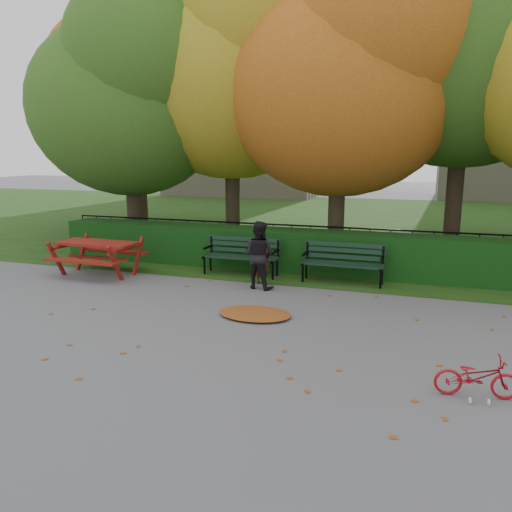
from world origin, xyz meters
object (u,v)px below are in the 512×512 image
(tree_b, at_px, (240,60))
(tree_f, at_px, (141,71))
(adult, at_px, (259,255))
(bicycle, at_px, (477,377))
(tree_d, at_px, (485,24))
(tree_c, at_px, (353,72))
(tree_a, at_px, (134,92))
(picnic_table, at_px, (97,249))
(bench_left, at_px, (242,253))
(bench_right, at_px, (343,260))
(child, at_px, (262,261))

(tree_b, relative_size, tree_f, 0.96)
(adult, distance_m, bicycle, 5.53)
(tree_d, height_order, adult, tree_d)
(tree_f, bearing_deg, tree_c, -22.35)
(tree_c, distance_m, bicycle, 8.85)
(tree_d, relative_size, adult, 6.61)
(tree_a, distance_m, adult, 6.67)
(picnic_table, bearing_deg, tree_b, 64.43)
(tree_b, bearing_deg, tree_c, -13.45)
(bench_left, relative_size, picnic_table, 0.96)
(picnic_table, relative_size, adult, 1.30)
(bench_right, distance_m, child, 1.82)
(tree_a, height_order, bench_left, tree_a)
(tree_f, relative_size, bench_right, 5.10)
(tree_b, relative_size, bench_left, 4.88)
(tree_f, xyz_separation_m, bench_right, (8.23, -5.54, -5.17))
(adult, bearing_deg, picnic_table, 12.25)
(bench_left, height_order, bicycle, bench_left)
(tree_b, distance_m, adult, 6.49)
(bench_right, bearing_deg, child, -156.97)
(bicycle, bearing_deg, tree_c, 12.55)
(tree_b, relative_size, picnic_table, 4.68)
(tree_c, bearing_deg, adult, -112.58)
(tree_c, bearing_deg, bicycle, -69.90)
(tree_a, xyz_separation_m, tree_d, (9.07, 1.65, 1.46))
(tree_d, bearing_deg, bench_right, -128.23)
(tree_d, bearing_deg, tree_c, -157.39)
(tree_f, xyz_separation_m, bicycle, (10.57, -10.39, -5.44))
(bench_left, bearing_deg, tree_b, 110.58)
(tree_d, height_order, bicycle, tree_d)
(tree_b, height_order, bench_left, tree_b)
(child, bearing_deg, bicycle, 145.49)
(tree_c, bearing_deg, tree_f, 157.65)
(tree_c, distance_m, bench_left, 5.31)
(tree_c, distance_m, tree_d, 3.50)
(child, bearing_deg, tree_d, -124.99)
(adult, bearing_deg, tree_f, -34.02)
(tree_b, xyz_separation_m, bench_right, (3.54, -3.04, -4.88))
(tree_f, relative_size, bicycle, 9.51)
(tree_a, relative_size, adult, 5.17)
(tree_d, xyz_separation_m, bicycle, (-0.44, -8.38, -5.73))
(tree_c, height_order, bicycle, tree_c)
(tree_a, distance_m, bicycle, 11.74)
(tree_b, bearing_deg, child, -63.54)
(tree_c, height_order, tree_f, tree_f)
(tree_d, xyz_separation_m, child, (-4.45, -4.24, -5.46))
(tree_c, relative_size, picnic_table, 4.26)
(tree_b, distance_m, bench_left, 5.87)
(tree_a, distance_m, tree_d, 9.33)
(tree_f, bearing_deg, picnic_table, -68.58)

